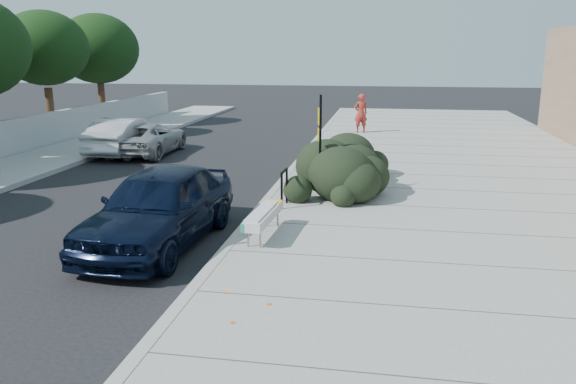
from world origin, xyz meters
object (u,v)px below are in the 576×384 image
object	(u,v)px
sedan_navy	(159,206)
suv_silver	(148,138)
wagon_silver	(125,136)
pedestrian	(361,113)
sign_post	(320,139)
bench	(264,216)
bike_rack	(284,184)

from	to	relation	value
sedan_navy	suv_silver	size ratio (longest dim) A/B	1.08
sedan_navy	wagon_silver	distance (m)	11.68
suv_silver	pedestrian	world-z (taller)	pedestrian
sedan_navy	pedestrian	distance (m)	17.43
sign_post	suv_silver	xyz separation A→B (m)	(-7.65, 6.02, -1.07)
bench	sign_post	bearing A→B (deg)	82.53
bench	sign_post	size ratio (longest dim) A/B	0.70
sign_post	sedan_navy	xyz separation A→B (m)	(-2.90, -4.34, -0.87)
bench	pedestrian	xyz separation A→B (m)	(1.29, 16.63, 0.49)
sign_post	pedestrian	xyz separation A→B (m)	(0.55, 12.75, -0.61)
bench	bike_rack	bearing A→B (deg)	93.28
wagon_silver	pedestrian	world-z (taller)	pedestrian
wagon_silver	suv_silver	distance (m)	0.92
sign_post	sedan_navy	bearing A→B (deg)	-133.96
bike_rack	sedan_navy	xyz separation A→B (m)	(-2.16, -2.96, 0.11)
wagon_silver	pedestrian	size ratio (longest dim) A/B	2.36
sedan_navy	wagon_silver	xyz separation A→B (m)	(-5.66, 10.22, -0.10)
wagon_silver	pedestrian	bearing A→B (deg)	-142.94
wagon_silver	suv_silver	world-z (taller)	wagon_silver
bike_rack	suv_silver	world-z (taller)	suv_silver
sign_post	wagon_silver	size ratio (longest dim) A/B	0.62
wagon_silver	bench	bearing A→B (deg)	128.70
wagon_silver	bike_rack	bearing A→B (deg)	137.14
bench	suv_silver	xyz separation A→B (m)	(-6.91, 9.90, 0.03)
bench	bike_rack	xyz separation A→B (m)	(0.00, 2.50, 0.12)
bench	sedan_navy	xyz separation A→B (m)	(-2.16, -0.46, 0.23)
bike_rack	sedan_navy	distance (m)	3.67
sedan_navy	suv_silver	world-z (taller)	sedan_navy
bike_rack	sign_post	bearing A→B (deg)	64.05
sign_post	wagon_silver	xyz separation A→B (m)	(-8.55, 5.88, -0.97)
bench	wagon_silver	xyz separation A→B (m)	(-7.81, 9.75, 0.13)
bench	wagon_silver	distance (m)	12.50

